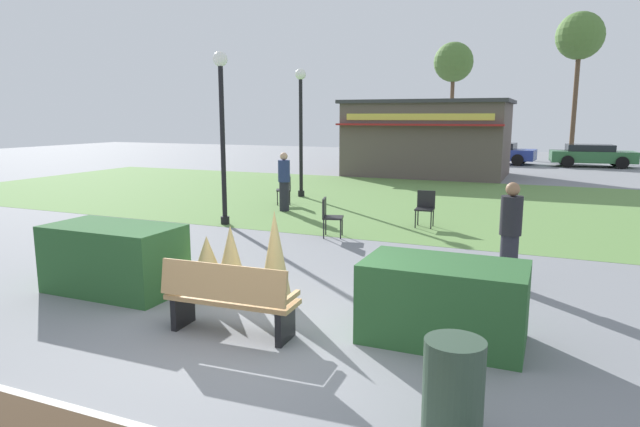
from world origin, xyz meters
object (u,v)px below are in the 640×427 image
cafe_chair_west (329,214)px  tree_left_bg (453,63)px  person_standing (284,181)px  parked_car_east_slot (591,155)px  cafe_chair_east (425,206)px  lamppost_mid (222,118)px  trash_bin (453,388)px  park_bench (229,298)px  lamppost_far (301,117)px  cafe_chair_center (286,188)px  person_strolling (510,234)px  parked_car_west_slot (401,150)px  food_kiosk (428,138)px  parked_car_center_slot (496,152)px  tree_right_bg (580,37)px

cafe_chair_west → tree_left_bg: size_ratio=0.11×
person_standing → parked_car_east_slot: person_standing is taller
cafe_chair_west → cafe_chair_east: (1.74, 2.03, 0.00)m
lamppost_mid → trash_bin: (6.94, -7.23, -2.24)m
tree_left_bg → cafe_chair_east: bearing=-81.2°
park_bench → person_standing: (-3.51, 8.46, 0.38)m
park_bench → lamppost_far: lamppost_far is taller
park_bench → person_standing: size_ratio=1.02×
cafe_chair_west → cafe_chair_center: same height
park_bench → parked_car_east_slot: (5.40, 27.62, 0.16)m
cafe_chair_west → person_strolling: 4.65m
park_bench → tree_left_bg: size_ratio=0.22×
park_bench → parked_car_west_slot: size_ratio=0.40×
lamppost_far → cafe_chair_center: (0.30, -1.72, -2.14)m
food_kiosk → parked_car_west_slot: (-3.24, 7.59, -1.08)m
food_kiosk → parked_car_east_slot: bearing=46.1°
person_strolling → cafe_chair_center: bearing=18.0°
cafe_chair_center → tree_left_bg: (0.44, 25.96, 5.92)m
trash_bin → cafe_chair_center: bearing=123.0°
lamppost_mid → parked_car_center_slot: 22.07m
parked_car_center_slot → cafe_chair_east: bearing=-89.2°
lamppost_far → cafe_chair_east: 6.48m
person_standing → tree_left_bg: tree_left_bg is taller
person_standing → food_kiosk: bearing=-70.8°
food_kiosk → parked_car_west_slot: 8.32m
cafe_chair_west → tree_left_bg: bearing=94.9°
park_bench → cafe_chair_center: park_bench is taller
food_kiosk → cafe_chair_west: food_kiosk is taller
park_bench → person_strolling: size_ratio=1.02×
cafe_chair_east → cafe_chair_center: (-4.72, 1.76, 0.00)m
cafe_chair_west → tree_right_bg: 27.73m
lamppost_mid → cafe_chair_center: (0.01, 3.45, -2.14)m
lamppost_mid → parked_car_center_slot: lamppost_mid is taller
park_bench → parked_car_center_slot: parked_car_center_slot is taller
cafe_chair_center → parked_car_west_slot: parked_car_west_slot is taller
person_standing → parked_car_west_slot: person_standing is taller
cafe_chair_east → person_strolling: bearing=-62.0°
cafe_chair_east → parked_car_west_slot: 20.68m
parked_car_center_slot → tree_left_bg: tree_left_bg is taller
cafe_chair_center → park_bench: bearing=-67.3°
tree_left_bg → cafe_chair_center: bearing=-91.0°
parked_car_center_slot → tree_right_bg: bearing=47.7°
trash_bin → parked_car_east_slot: parked_car_east_slot is taller
cafe_chair_west → cafe_chair_center: (-2.98, 3.80, 0.00)m
person_strolling → tree_right_bg: bearing=-34.0°
cafe_chair_west → lamppost_mid: bearing=173.4°
tree_right_bg → parked_car_center_slot: bearing=-132.3°
tree_left_bg → parked_car_west_slot: bearing=-101.4°
cafe_chair_west → parked_car_west_slot: size_ratio=0.21×
person_strolling → cafe_chair_east: bearing=-3.1°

